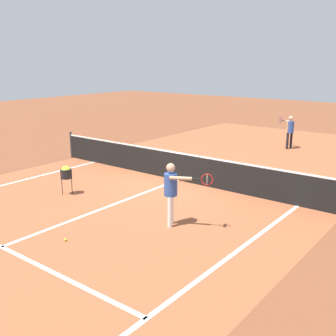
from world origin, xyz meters
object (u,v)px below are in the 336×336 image
object	(u,v)px
player_near	(172,188)
ball_hopper	(66,173)
tennis_ball_mid_court	(65,240)
player_far	(290,129)
net	(178,166)

from	to	relation	value
player_near	ball_hopper	distance (m)	3.93
tennis_ball_mid_court	ball_hopper	bearing A→B (deg)	140.44
player_far	net	bearing A→B (deg)	-97.75
player_near	player_far	size ratio (longest dim) A/B	1.04
player_near	tennis_ball_mid_court	xyz separation A→B (m)	(-1.33, -2.16, -0.93)
player_far	ball_hopper	bearing A→B (deg)	-104.65
player_near	tennis_ball_mid_court	bearing A→B (deg)	-121.62
player_far	player_near	bearing A→B (deg)	-83.40
player_near	player_far	bearing A→B (deg)	96.60
net	ball_hopper	bearing A→B (deg)	-118.37
player_near	player_far	distance (m)	10.45
net	player_near	bearing A→B (deg)	-55.80
player_far	ball_hopper	xyz separation A→B (m)	(-2.72, -10.40, -0.24)
net	player_near	xyz separation A→B (m)	(2.18, -3.20, 0.47)
player_near	player_far	xyz separation A→B (m)	(-1.20, 10.38, -0.05)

